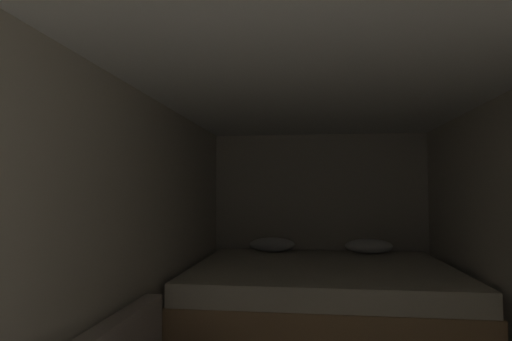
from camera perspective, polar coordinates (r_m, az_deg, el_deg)
wall_back at (r=5.26m, az=8.45°, el=-6.93°), size 2.64×0.05×2.15m
wall_left at (r=2.81m, az=-18.29°, el=-10.38°), size 0.05×5.41×2.15m
ceiling_slab at (r=2.62m, az=9.45°, el=13.27°), size 2.64×5.41×0.05m
bed at (r=4.28m, az=8.82°, el=-17.25°), size 2.42×2.07×0.92m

